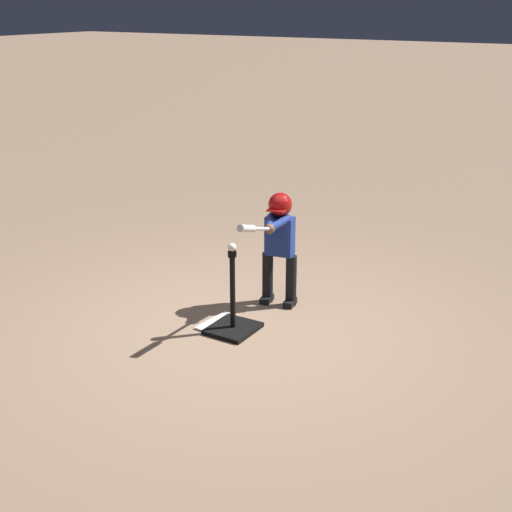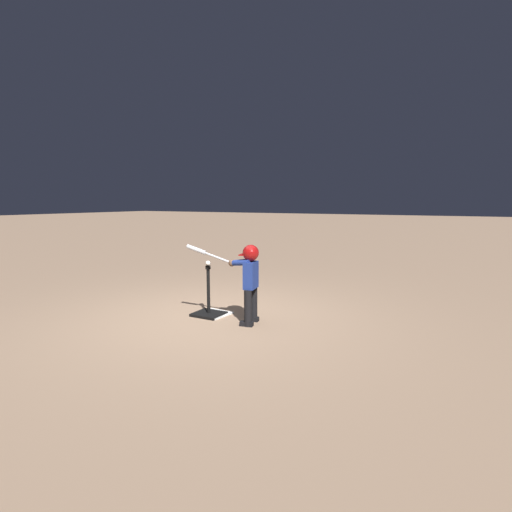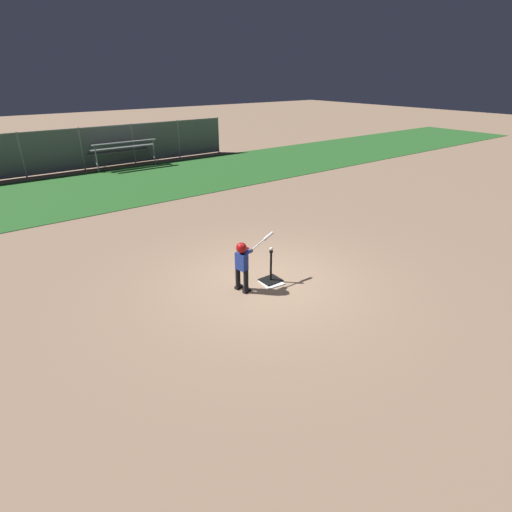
% 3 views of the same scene
% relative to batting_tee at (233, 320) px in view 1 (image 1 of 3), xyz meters
% --- Properties ---
extents(ground_plane, '(90.00, 90.00, 0.00)m').
position_rel_batting_tee_xyz_m(ground_plane, '(-0.07, 0.05, -0.11)').
color(ground_plane, '#93755B').
extents(home_plate, '(0.48, 0.48, 0.02)m').
position_rel_batting_tee_xyz_m(home_plate, '(-0.04, -0.07, -0.10)').
color(home_plate, white).
rests_on(home_plate, ground_plane).
extents(batting_tee, '(0.43, 0.39, 0.75)m').
position_rel_batting_tee_xyz_m(batting_tee, '(0.00, 0.00, 0.00)').
color(batting_tee, black).
rests_on(batting_tee, ground_plane).
extents(batter_child, '(1.08, 0.38, 1.11)m').
position_rel_batting_tee_xyz_m(batter_child, '(-0.71, 0.05, 0.60)').
color(batter_child, black).
rests_on(batter_child, ground_plane).
extents(baseball, '(0.07, 0.07, 0.07)m').
position_rel_batting_tee_xyz_m(baseball, '(0.00, -0.00, 0.68)').
color(baseball, white).
rests_on(baseball, batting_tee).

